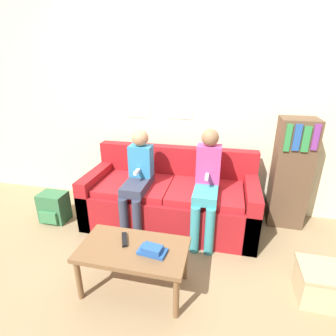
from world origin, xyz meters
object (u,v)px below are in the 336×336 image
coffee_table (133,253)px  backpack (54,207)px  tv_remote (124,239)px  storage_box (323,284)px  person_right (207,181)px  person_left (138,177)px  bookshelf (290,173)px  couch (171,199)px

coffee_table → backpack: coffee_table is taller
tv_remote → storage_box: size_ratio=0.46×
coffee_table → person_right: (0.48, 0.83, 0.29)m
person_left → backpack: (-1.01, -0.09, -0.44)m
tv_remote → backpack: size_ratio=0.50×
coffee_table → bookshelf: bearing=44.2°
backpack → storage_box: bearing=-11.1°
storage_box → bookshelf: bearing=94.9°
tv_remote → bookshelf: size_ratio=0.14×
person_left → storage_box: size_ratio=2.89×
couch → bookshelf: (1.27, 0.29, 0.32)m
coffee_table → bookshelf: (1.35, 1.31, 0.26)m
bookshelf → backpack: size_ratio=3.48×
person_right → storage_box: person_right is taller
coffee_table → tv_remote: bearing=145.1°
person_right → storage_box: bearing=-32.9°
person_left → person_right: 0.72m
couch → coffee_table: 1.02m
person_right → bookshelf: size_ratio=0.94×
couch → person_left: (-0.31, -0.19, 0.33)m
couch → person_right: person_right is taller
person_left → storage_box: bearing=-20.2°
couch → person_right: bearing=-24.7°
person_left → bookshelf: size_ratio=0.90×
bookshelf → person_left: bearing=-163.1°
tv_remote → storage_box: 1.57m
coffee_table → backpack: (-1.24, 0.74, -0.17)m
coffee_table → backpack: bearing=149.2°
coffee_table → storage_box: bearing=8.4°
person_left → tv_remote: size_ratio=6.32×
person_left → person_right: size_ratio=0.96×
coffee_table → tv_remote: tv_remote is taller
couch → coffee_table: bearing=-94.3°
coffee_table → person_left: bearing=105.8°
person_right → bookshelf: (0.87, 0.48, -0.03)m
bookshelf → backpack: bookshelf is taller
couch → bookshelf: 1.34m
person_right → backpack: person_right is taller
person_left → backpack: bearing=-175.1°
coffee_table → person_left: person_left is taller
couch → coffee_table: size_ratio=2.23×
bookshelf → storage_box: (0.09, -1.10, -0.47)m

